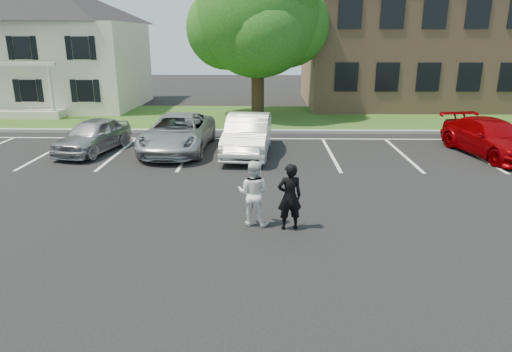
{
  "coord_description": "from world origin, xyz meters",
  "views": [
    {
      "loc": [
        0.21,
        -9.4,
        4.48
      ],
      "look_at": [
        0.0,
        1.0,
        1.25
      ],
      "focal_mm": 32.0,
      "sensor_mm": 36.0,
      "label": 1
    }
  ],
  "objects": [
    {
      "name": "man_black_suit",
      "position": [
        0.8,
        0.77,
        0.81
      ],
      "size": [
        0.66,
        0.5,
        1.63
      ],
      "primitive_type": "imported",
      "rotation": [
        0.0,
        0.0,
        3.34
      ],
      "color": "black",
      "rests_on": "ground"
    },
    {
      "name": "car_silver_west",
      "position": [
        -6.6,
        8.15,
        0.67
      ],
      "size": [
        2.36,
        4.16,
        1.33
      ],
      "primitive_type": "imported",
      "rotation": [
        0.0,
        0.0,
        -0.21
      ],
      "color": "#A2A2A6",
      "rests_on": "ground"
    },
    {
      "name": "car_red_compact",
      "position": [
        8.91,
        7.93,
        0.69
      ],
      "size": [
        2.81,
        5.05,
        1.38
      ],
      "primitive_type": "imported",
      "rotation": [
        0.0,
        0.0,
        0.19
      ],
      "color": "#8E0105",
      "rests_on": "ground"
    },
    {
      "name": "house",
      "position": [
        -13.0,
        19.97,
        3.83
      ],
      "size": [
        10.3,
        9.22,
        7.6
      ],
      "color": "beige",
      "rests_on": "ground"
    },
    {
      "name": "man_white_shirt",
      "position": [
        -0.07,
        1.01,
        0.81
      ],
      "size": [
        0.93,
        0.81,
        1.63
      ],
      "primitive_type": "imported",
      "rotation": [
        0.0,
        0.0,
        2.87
      ],
      "color": "white",
      "rests_on": "ground"
    },
    {
      "name": "tree",
      "position": [
        -0.12,
        16.3,
        5.35
      ],
      "size": [
        7.8,
        7.2,
        8.8
      ],
      "color": "black",
      "rests_on": "ground"
    },
    {
      "name": "car_white_sedan",
      "position": [
        -0.46,
        7.98,
        0.77
      ],
      "size": [
        1.89,
        4.74,
        1.53
      ],
      "primitive_type": "imported",
      "rotation": [
        0.0,
        0.0,
        -0.06
      ],
      "color": "silver",
      "rests_on": "ground"
    },
    {
      "name": "curb",
      "position": [
        0.0,
        12.0,
        0.07
      ],
      "size": [
        40.0,
        0.3,
        0.15
      ],
      "primitive_type": "cube",
      "color": "gray",
      "rests_on": "ground"
    },
    {
      "name": "car_silver_minivan",
      "position": [
        -3.28,
        8.46,
        0.73
      ],
      "size": [
        2.59,
        5.3,
        1.45
      ],
      "primitive_type": "imported",
      "rotation": [
        0.0,
        0.0,
        -0.04
      ],
      "color": "#A0A3A7",
      "rests_on": "ground"
    },
    {
      "name": "ground_plane",
      "position": [
        0.0,
        0.0,
        0.0
      ],
      "size": [
        90.0,
        90.0,
        0.0
      ],
      "primitive_type": "plane",
      "color": "black",
      "rests_on": "ground"
    },
    {
      "name": "office_building",
      "position": [
        14.0,
        21.99,
        4.16
      ],
      "size": [
        22.4,
        10.4,
        8.3
      ],
      "color": "#9C7354",
      "rests_on": "ground"
    },
    {
      "name": "grass_strip",
      "position": [
        0.0,
        16.0,
        0.04
      ],
      "size": [
        44.0,
        8.0,
        0.08
      ],
      "primitive_type": "cube",
      "color": "#27511D",
      "rests_on": "ground"
    },
    {
      "name": "stall_lines",
      "position": [
        1.4,
        8.95,
        0.01
      ],
      "size": [
        34.0,
        5.36,
        0.01
      ],
      "color": "silver",
      "rests_on": "ground"
    }
  ]
}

